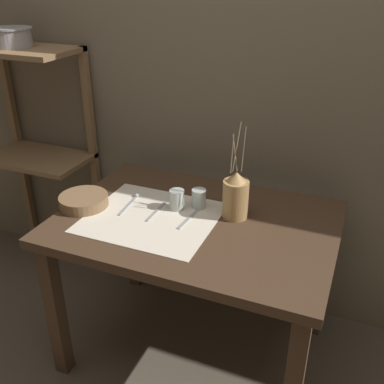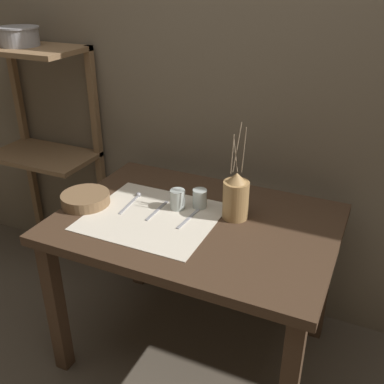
{
  "view_description": "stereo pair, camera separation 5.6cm",
  "coord_description": "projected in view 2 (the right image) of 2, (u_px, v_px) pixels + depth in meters",
  "views": [
    {
      "loc": [
        0.58,
        -1.44,
        1.62
      ],
      "look_at": [
        -0.02,
        0.0,
        0.82
      ],
      "focal_mm": 42.0,
      "sensor_mm": 36.0,
      "label": 1
    },
    {
      "loc": [
        0.63,
        -1.42,
        1.62
      ],
      "look_at": [
        -0.02,
        0.0,
        0.82
      ],
      "focal_mm": 42.0,
      "sensor_mm": 36.0,
      "label": 2
    }
  ],
  "objects": [
    {
      "name": "spoon_inner",
      "position": [
        135.0,
        198.0,
        1.95
      ],
      "size": [
        0.03,
        0.19,
        0.02
      ],
      "color": "#939399",
      "rests_on": "wooden_table"
    },
    {
      "name": "wooden_table",
      "position": [
        196.0,
        239.0,
        1.84
      ],
      "size": [
        1.11,
        0.78,
        0.7
      ],
      "color": "#422D1E",
      "rests_on": "ground_plane"
    },
    {
      "name": "glass_tumbler_near",
      "position": [
        178.0,
        199.0,
        1.86
      ],
      "size": [
        0.06,
        0.06,
        0.08
      ],
      "color": "#B7C1BC",
      "rests_on": "wooden_table"
    },
    {
      "name": "metal_pot_large",
      "position": [
        19.0,
        36.0,
        2.15
      ],
      "size": [
        0.2,
        0.2,
        0.09
      ],
      "color": "#939399",
      "rests_on": "wooden_shelf_unit"
    },
    {
      "name": "pitcher_with_flowers",
      "position": [
        236.0,
        197.0,
        1.78
      ],
      "size": [
        0.1,
        0.1,
        0.39
      ],
      "color": "#A87F4C",
      "rests_on": "wooden_table"
    },
    {
      "name": "fork_inner",
      "position": [
        157.0,
        211.0,
        1.86
      ],
      "size": [
        0.01,
        0.18,
        0.0
      ],
      "color": "#939399",
      "rests_on": "wooden_table"
    },
    {
      "name": "glass_tumbler_far",
      "position": [
        200.0,
        198.0,
        1.87
      ],
      "size": [
        0.06,
        0.06,
        0.08
      ],
      "color": "#B7C1BC",
      "rests_on": "wooden_table"
    },
    {
      "name": "linen_cloth",
      "position": [
        152.0,
        216.0,
        1.82
      ],
      "size": [
        0.51,
        0.46,
        0.0
      ],
      "color": "beige",
      "rests_on": "wooden_table"
    },
    {
      "name": "wooden_bowl",
      "position": [
        86.0,
        199.0,
        1.91
      ],
      "size": [
        0.2,
        0.2,
        0.05
      ],
      "color": "brown",
      "rests_on": "wooden_table"
    },
    {
      "name": "wooden_shelf_unit",
      "position": [
        43.0,
        121.0,
        2.37
      ],
      "size": [
        0.55,
        0.33,
        1.26
      ],
      "color": "brown",
      "rests_on": "ground_plane"
    },
    {
      "name": "stone_wall_back",
      "position": [
        243.0,
        70.0,
        1.98
      ],
      "size": [
        7.0,
        0.06,
        2.4
      ],
      "color": "#6B5E4C",
      "rests_on": "ground_plane"
    },
    {
      "name": "knife_center",
      "position": [
        189.0,
        219.0,
        1.8
      ],
      "size": [
        0.03,
        0.18,
        0.0
      ],
      "color": "#939399",
      "rests_on": "wooden_table"
    },
    {
      "name": "ground_plane",
      "position": [
        195.0,
        348.0,
        2.12
      ],
      "size": [
        12.0,
        12.0,
        0.0
      ],
      "primitive_type": "plane",
      "color": "brown"
    }
  ]
}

